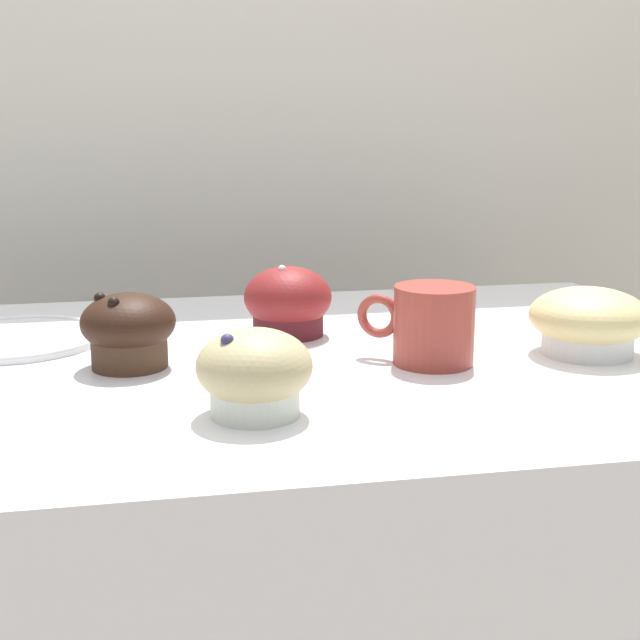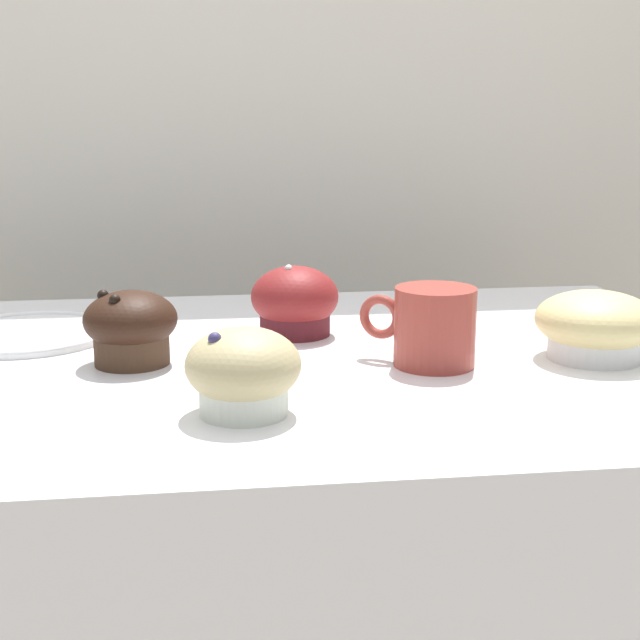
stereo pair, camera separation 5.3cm
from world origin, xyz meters
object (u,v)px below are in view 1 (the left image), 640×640
object	(u,v)px
muffin_back_left	(128,330)
muffin_back_right	(589,321)
muffin_front_left	(255,373)
muffin_front_center	(288,303)
coffee_cup	(432,323)
serving_plate	(15,338)

from	to	relation	value
muffin_back_left	muffin_back_right	xyz separation A→B (m)	(0.46, -0.04, -0.00)
muffin_back_left	muffin_front_left	distance (m)	0.19
muffin_front_center	coffee_cup	bearing A→B (deg)	-49.33
muffin_back_left	muffin_front_left	xyz separation A→B (m)	(0.10, -0.16, -0.00)
serving_plate	muffin_front_center	bearing A→B (deg)	-5.04
muffin_back_left	coffee_cup	size ratio (longest dim) A/B	0.84
muffin_front_center	coffee_cup	distance (m)	0.18
muffin_front_center	serving_plate	xyz separation A→B (m)	(-0.29, 0.03, -0.03)
muffin_back_right	coffee_cup	distance (m)	0.17
muffin_front_center	serving_plate	bearing A→B (deg)	174.96
coffee_cup	muffin_back_right	bearing A→B (deg)	0.37
serving_plate	muffin_front_left	bearing A→B (deg)	-51.83
muffin_front_center	muffin_back_left	distance (m)	0.20
muffin_back_right	muffin_front_center	bearing A→B (deg)	154.22
serving_plate	coffee_cup	bearing A→B (deg)	-21.80
muffin_front_center	serving_plate	world-z (taller)	muffin_front_center
muffin_back_right	coffee_cup	xyz separation A→B (m)	(-0.17, -0.00, 0.01)
muffin_front_center	coffee_cup	world-z (taller)	muffin_front_center
serving_plate	muffin_back_right	bearing A→B (deg)	-15.81
serving_plate	muffin_back_left	bearing A→B (deg)	-44.82
muffin_back_right	muffin_front_left	world-z (taller)	muffin_front_left
muffin_front_left	serving_plate	xyz separation A→B (m)	(-0.23, 0.29, -0.03)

